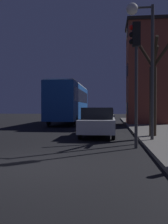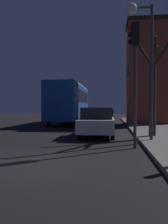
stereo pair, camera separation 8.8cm
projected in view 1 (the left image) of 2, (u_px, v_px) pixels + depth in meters
The scene contains 8 objects.
ground_plane at pixel (31, 165), 6.72m from camera, with size 120.00×120.00×0.00m, color black.
brick_building at pixel (146, 73), 23.26m from camera, with size 3.67×3.75×9.38m.
streetlamp at pixel (141, 36), 11.12m from camera, with size 1.23×0.53×6.11m.
traffic_light at pixel (135, 59), 9.45m from camera, with size 0.43×0.24×4.78m.
bare_tree at pixel (153, 91), 12.59m from camera, with size 1.72×1.47×4.80m.
bus at pixel (69, 101), 24.95m from camera, with size 2.56×11.50×3.85m.
car_near_lane at pixel (98, 122), 13.61m from camera, with size 1.80×4.72×1.56m.
car_mid_lane at pixel (105, 116), 23.95m from camera, with size 1.72×4.64×1.42m.
Camera 1 is at (2.16, -6.50, 1.53)m, focal length 40.00 mm.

